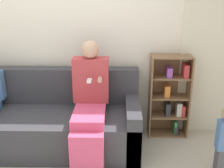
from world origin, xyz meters
name	(u,v)px	position (x,y,z in m)	size (l,w,h in m)	color
back_wall	(66,39)	(0.00, 1.04, 1.27)	(10.00, 0.06, 2.55)	silver
curtain_panel	(213,59)	(1.91, 0.99, 1.03)	(0.86, 0.04, 2.05)	beige
couch	(53,122)	(-0.14, 0.56, 0.31)	(2.16, 0.91, 0.93)	#38383D
adult_seated	(90,99)	(0.35, 0.45, 0.68)	(0.43, 0.82, 1.33)	#DB4C75
bookshelf	(170,96)	(1.37, 0.89, 0.54)	(0.52, 0.28, 1.10)	brown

